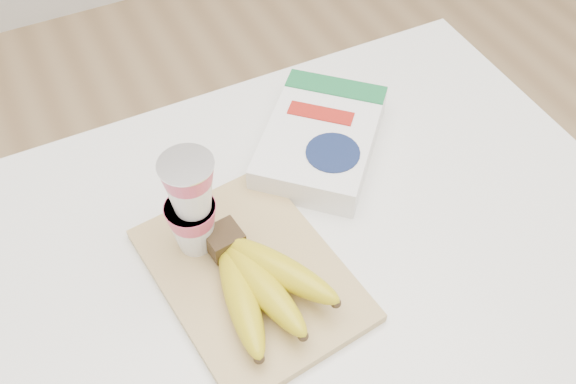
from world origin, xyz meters
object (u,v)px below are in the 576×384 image
object	(u,v)px
yogurt_stack	(191,204)
cereal_box	(321,139)
cutting_board	(250,274)
table	(276,379)
bananas	(259,282)

from	to	relation	value
yogurt_stack	cereal_box	world-z (taller)	yogurt_stack
cutting_board	yogurt_stack	distance (m)	0.13
yogurt_stack	table	bearing A→B (deg)	-33.89
cutting_board	yogurt_stack	bearing A→B (deg)	115.56
yogurt_stack	cereal_box	size ratio (longest dim) A/B	0.57
table	bananas	size ratio (longest dim) A/B	5.16
table	bananas	world-z (taller)	bananas
cereal_box	cutting_board	bearing A→B (deg)	-96.89
cutting_board	bananas	distance (m)	0.05
table	cutting_board	bearing A→B (deg)	-158.16
cereal_box	bananas	bearing A→B (deg)	-91.87
table	cutting_board	xyz separation A→B (m)	(-0.04, -0.02, 0.42)
table	cereal_box	distance (m)	0.50
bananas	cereal_box	size ratio (longest dim) A/B	0.73
table	yogurt_stack	xyz separation A→B (m)	(-0.09, 0.06, 0.52)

